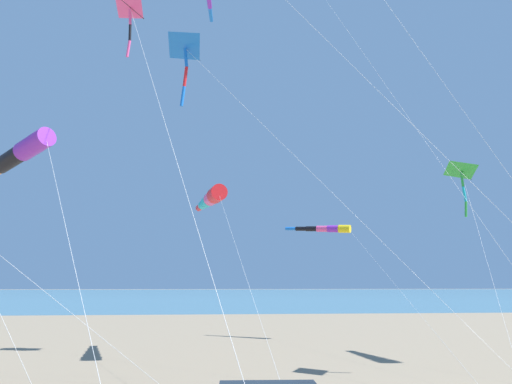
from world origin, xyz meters
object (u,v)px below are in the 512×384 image
at_px(kite_delta_green_low_center, 187,48).
at_px(kite_delta_yellow_midlevel, 462,171).
at_px(kite_delta_purple_drifting, 131,9).
at_px(kite_windsock_striped_overhead, 326,229).
at_px(kite_windsock_small_distant, 211,199).

height_order(kite_delta_green_low_center, kite_delta_yellow_midlevel, kite_delta_green_low_center).
xyz_separation_m(kite_delta_green_low_center, kite_delta_purple_drifting, (6.86, -1.08, -2.47)).
xyz_separation_m(kite_delta_green_low_center, kite_windsock_striped_overhead, (-12.61, 8.79, -6.09)).
bearing_deg(kite_delta_purple_drifting, kite_delta_green_low_center, 171.08).
bearing_deg(kite_windsock_small_distant, kite_windsock_striped_overhead, 133.31).
distance_m(kite_delta_green_low_center, kite_delta_purple_drifting, 7.37).
relative_size(kite_delta_green_low_center, kite_delta_yellow_midlevel, 1.62).
bearing_deg(kite_delta_yellow_midlevel, kite_windsock_striped_overhead, -168.68).
height_order(kite_delta_green_low_center, kite_delta_purple_drifting, kite_delta_green_low_center).
relative_size(kite_windsock_small_distant, kite_delta_yellow_midlevel, 2.39).
height_order(kite_windsock_small_distant, kite_windsock_striped_overhead, kite_windsock_small_distant).
distance_m(kite_delta_green_low_center, kite_windsock_striped_overhead, 16.53).
bearing_deg(kite_windsock_small_distant, kite_delta_yellow_midlevel, 60.66).
relative_size(kite_delta_green_low_center, kite_delta_purple_drifting, 1.24).
height_order(kite_delta_green_low_center, kite_windsock_striped_overhead, kite_delta_green_low_center).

